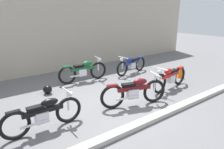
{
  "coord_description": "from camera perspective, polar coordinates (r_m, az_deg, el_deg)",
  "views": [
    {
      "loc": [
        -3.4,
        -4.49,
        2.72
      ],
      "look_at": [
        0.78,
        1.12,
        0.55
      ],
      "focal_mm": 32.85,
      "sensor_mm": 36.0,
      "label": 1
    }
  ],
  "objects": [
    {
      "name": "ground_plane",
      "position": [
        6.25,
        0.44,
        -8.55
      ],
      "size": [
        40.0,
        40.0,
        0.0
      ],
      "primitive_type": "plane",
      "color": "slate"
    },
    {
      "name": "building_wall",
      "position": [
        9.78,
        -16.45,
        10.81
      ],
      "size": [
        18.0,
        0.3,
        3.48
      ],
      "primitive_type": "cube",
      "color": "#B2A893",
      "rests_on": "ground_plane"
    },
    {
      "name": "curb_strip",
      "position": [
        5.35,
        9.25,
        -12.82
      ],
      "size": [
        18.0,
        0.24,
        0.12
      ],
      "primitive_type": "cube",
      "color": "#B7B2A8",
      "rests_on": "ground_plane"
    },
    {
      "name": "helmet",
      "position": [
        7.36,
        -17.51,
        -4.04
      ],
      "size": [
        0.3,
        0.3,
        0.3
      ],
      "primitive_type": "sphere",
      "color": "black",
      "rests_on": "ground_plane"
    },
    {
      "name": "traffic_cone",
      "position": [
        9.16,
        18.6,
        0.84
      ],
      "size": [
        0.32,
        0.32,
        0.55
      ],
      "primitive_type": "cone",
      "color": "orange",
      "rests_on": "ground_plane"
    },
    {
      "name": "motorcycle_blue",
      "position": [
        9.27,
        5.4,
        2.77
      ],
      "size": [
        1.91,
        0.57,
        0.86
      ],
      "rotation": [
        0.0,
        0.0,
        3.28
      ],
      "color": "black",
      "rests_on": "ground_plane"
    },
    {
      "name": "motorcycle_maroon",
      "position": [
        6.11,
        6.33,
        -4.63
      ],
      "size": [
        2.02,
        0.85,
        0.94
      ],
      "rotation": [
        0.0,
        0.0,
        -0.31
      ],
      "color": "black",
      "rests_on": "ground_plane"
    },
    {
      "name": "motorcycle_black",
      "position": [
        5.12,
        -18.35,
        -10.39
      ],
      "size": [
        1.94,
        0.54,
        0.87
      ],
      "rotation": [
        0.0,
        0.0,
        -0.01
      ],
      "color": "black",
      "rests_on": "ground_plane"
    },
    {
      "name": "motorcycle_green",
      "position": [
        8.26,
        -7.9,
        1.06
      ],
      "size": [
        2.04,
        0.57,
        0.92
      ],
      "rotation": [
        0.0,
        0.0,
        -0.12
      ],
      "color": "black",
      "rests_on": "ground_plane"
    },
    {
      "name": "motorcycle_red",
      "position": [
        7.67,
        15.85,
        -0.79
      ],
      "size": [
        2.0,
        0.56,
        0.9
      ],
      "rotation": [
        0.0,
        0.0,
        3.25
      ],
      "color": "black",
      "rests_on": "ground_plane"
    }
  ]
}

